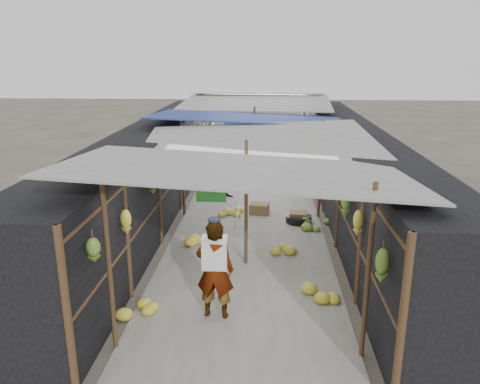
% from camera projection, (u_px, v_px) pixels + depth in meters
% --- Properties ---
extents(ground, '(80.00, 80.00, 0.00)m').
position_uv_depth(ground, '(237.00, 351.00, 6.84)').
color(ground, '#6B6356').
rests_on(ground, ground).
extents(aisle_slab, '(3.60, 16.00, 0.02)m').
position_uv_depth(aisle_slab, '(251.00, 210.00, 13.07)').
color(aisle_slab, '#9E998E').
rests_on(aisle_slab, ground).
extents(stall_left, '(1.40, 15.00, 2.30)m').
position_uv_depth(stall_left, '(154.00, 169.00, 12.89)').
color(stall_left, black).
rests_on(stall_left, ground).
extents(stall_right, '(1.40, 15.00, 2.30)m').
position_uv_depth(stall_right, '(352.00, 171.00, 12.60)').
color(stall_right, black).
rests_on(stall_right, ground).
extents(crate_near, '(0.56, 0.47, 0.30)m').
position_uv_depth(crate_near, '(259.00, 209.00, 12.68)').
color(crate_near, olive).
rests_on(crate_near, ground).
extents(crate_mid, '(0.48, 0.39, 0.28)m').
position_uv_depth(crate_mid, '(298.00, 217.00, 12.06)').
color(crate_mid, olive).
rests_on(crate_mid, ground).
extents(crate_back, '(0.49, 0.45, 0.25)m').
position_uv_depth(crate_back, '(242.00, 168.00, 17.33)').
color(crate_back, olive).
rests_on(crate_back, ground).
extents(black_basin, '(0.66, 0.66, 0.20)m').
position_uv_depth(black_basin, '(299.00, 219.00, 12.04)').
color(black_basin, black).
rests_on(black_basin, ground).
extents(vendor_elderly, '(0.65, 0.46, 1.69)m').
position_uv_depth(vendor_elderly, '(215.00, 270.00, 7.52)').
color(vendor_elderly, white).
rests_on(vendor_elderly, ground).
extents(shopper_blue, '(0.91, 0.83, 1.52)m').
position_uv_depth(shopper_blue, '(226.00, 174.00, 13.95)').
color(shopper_blue, navy).
rests_on(shopper_blue, ground).
extents(vendor_seated, '(0.46, 0.61, 0.83)m').
position_uv_depth(vendor_seated, '(308.00, 180.00, 14.56)').
color(vendor_seated, '#544E49').
rests_on(vendor_seated, ground).
extents(market_canopy, '(5.62, 15.20, 2.77)m').
position_uv_depth(market_canopy, '(253.00, 122.00, 12.70)').
color(market_canopy, brown).
rests_on(market_canopy, ground).
extents(hanging_bananas, '(3.96, 13.81, 0.81)m').
position_uv_depth(hanging_bananas, '(253.00, 152.00, 12.67)').
color(hanging_bananas, olive).
rests_on(hanging_bananas, ground).
extents(floor_bananas, '(3.92, 10.97, 0.33)m').
position_uv_depth(floor_bananas, '(252.00, 210.00, 12.60)').
color(floor_bananas, olive).
rests_on(floor_bananas, ground).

